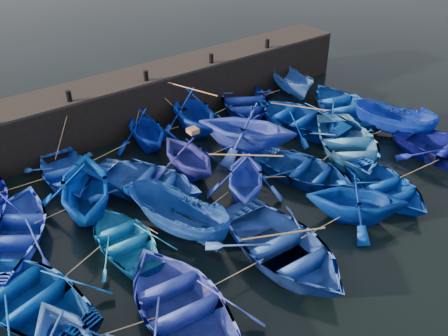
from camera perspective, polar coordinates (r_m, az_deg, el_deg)
ground at (r=19.99m, az=5.58°, el=-5.64°), size 120.00×120.00×0.00m
quay_wall at (r=26.77m, az=-9.58°, el=7.73°), size 26.00×2.50×2.50m
quay_top at (r=26.26m, az=-9.84°, el=10.32°), size 26.00×2.50×0.12m
bollard_1 at (r=23.94m, az=-17.31°, el=7.85°), size 0.24×0.24×0.50m
bollard_2 at (r=25.40m, az=-8.92°, el=10.39°), size 0.24×0.24×0.50m
bollard_3 at (r=27.37m, az=-1.47°, el=12.42°), size 0.24×0.24×0.50m
bollard_4 at (r=29.74m, az=4.97°, el=14.00°), size 0.24×0.24×0.50m
boat_1 at (r=22.74m, az=-17.60°, el=-0.52°), size 3.80×4.88×0.93m
boat_2 at (r=24.37m, az=-8.92°, el=4.44°), size 3.74×4.16×1.95m
boat_3 at (r=25.42m, az=-3.57°, el=6.53°), size 4.61×5.09×2.33m
boat_4 at (r=27.86m, az=2.36°, el=7.66°), size 6.28×6.78×1.15m
boat_5 at (r=29.93m, az=7.71°, el=9.64°), size 2.43×4.23×1.54m
boat_6 at (r=19.89m, az=-23.25°, el=-6.76°), size 6.44×6.81×1.15m
boat_7 at (r=20.18m, az=-15.56°, el=-1.96°), size 5.78×6.12×2.54m
boat_8 at (r=21.24m, az=-8.81°, el=-1.57°), size 5.70×6.23×1.06m
boat_9 at (r=21.98m, az=-4.13°, el=1.52°), size 3.41×3.91×2.00m
boat_10 at (r=23.65m, az=2.63°, el=4.70°), size 6.17×6.30×2.52m
boat_11 at (r=26.35m, az=8.49°, el=5.77°), size 4.85×6.12×1.14m
boat_12 at (r=28.10m, az=13.55°, el=6.96°), size 5.26×6.32×1.13m
boat_13 at (r=17.23m, az=-21.39°, el=-13.44°), size 5.13×6.18×1.11m
boat_14 at (r=18.62m, az=-11.36°, el=-7.89°), size 3.14×4.27×0.86m
boat_15 at (r=18.59m, az=-5.26°, el=-5.65°), size 3.11×4.74×1.72m
boat_16 at (r=20.55m, az=2.45°, el=-0.93°), size 4.85×4.92×1.96m
boat_17 at (r=22.08m, az=9.30°, el=-0.30°), size 4.50×5.39×0.96m
boat_18 at (r=24.30m, az=13.97°, el=2.72°), size 6.50×7.02×1.19m
boat_19 at (r=26.52m, az=18.79°, el=5.07°), size 3.42×4.44×1.62m
boat_21 at (r=15.94m, az=-4.96°, el=-15.12°), size 4.48×5.87×1.14m
boat_22 at (r=17.77m, az=6.74°, el=-9.00°), size 4.35×5.91×1.19m
boat_23 at (r=19.84m, az=14.97°, el=-3.41°), size 5.10×5.10×2.04m
boat_24 at (r=21.91m, az=18.10°, el=-2.03°), size 3.85×4.84×0.90m
wooden_crate at (r=21.57m, az=-3.58°, el=4.28°), size 0.43×0.43×0.21m
mooring_ropes at (r=22.54m, az=-2.57°, el=2.02°), size 17.95×11.57×2.10m
loose_oars at (r=21.89m, az=3.43°, el=3.48°), size 9.80×11.93×1.24m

